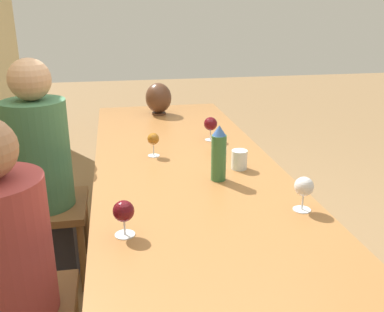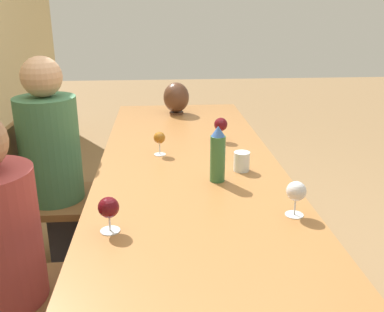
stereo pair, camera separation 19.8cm
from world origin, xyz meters
name	(u,v)px [view 2 (the right image)]	position (x,y,z in m)	size (l,w,h in m)	color
ground_plane	(190,283)	(0.00, 0.00, 0.00)	(14.00, 14.00, 0.00)	olive
dining_table	(190,175)	(0.00, 0.00, 0.66)	(2.71, 0.91, 0.72)	#936033
water_bottle	(218,155)	(-0.23, -0.11, 0.85)	(0.07, 0.07, 0.26)	#336638
water_tumbler	(242,161)	(-0.11, -0.25, 0.77)	(0.08, 0.08, 0.09)	silver
vase	(176,98)	(1.07, 0.02, 0.84)	(0.19, 0.19, 0.23)	#4C2D1E
wine_glass_0	(296,192)	(-0.59, -0.36, 0.82)	(0.08, 0.08, 0.14)	silver
wine_glass_1	(109,208)	(-0.66, 0.33, 0.81)	(0.08, 0.08, 0.13)	silver
wine_glass_2	(221,125)	(0.38, -0.21, 0.82)	(0.08, 0.08, 0.14)	silver
wine_glass_3	(159,139)	(0.15, 0.15, 0.81)	(0.06, 0.06, 0.13)	silver
chair_far	(43,194)	(0.23, 0.82, 0.48)	(0.44, 0.44, 0.87)	brown
person_near	(0,257)	(-0.65, 0.73, 0.63)	(0.34, 0.34, 1.16)	#2D2D38
person_far	(54,161)	(0.23, 0.74, 0.67)	(0.33, 0.33, 1.24)	#2D2D38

